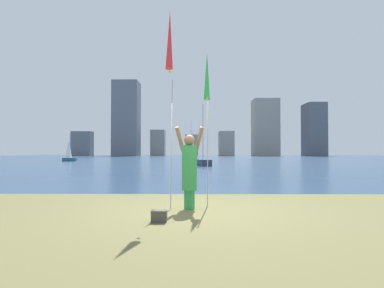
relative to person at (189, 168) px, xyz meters
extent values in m
cube|color=navy|center=(0.14, 61.21, -1.00)|extent=(120.00, 117.13, 0.12)
cube|color=#33301C|center=(0.14, 2.64, -0.96)|extent=(120.00, 0.70, 0.02)
cylinder|color=green|center=(0.00, -0.01, -0.72)|extent=(0.24, 0.24, 0.43)
cylinder|color=green|center=(0.00, -0.01, 0.01)|extent=(0.35, 0.35, 1.03)
sphere|color=#936B51|center=(0.00, -0.01, 0.65)|extent=(0.25, 0.25, 0.25)
cylinder|color=#936B51|center=(-0.22, 0.13, 0.68)|extent=(0.25, 0.40, 0.59)
cylinder|color=#936B51|center=(0.22, 0.13, 0.68)|extent=(0.25, 0.40, 0.59)
cylinder|color=#B2B2B7|center=(-0.43, 0.19, 0.61)|extent=(0.02, 0.52, 3.07)
cone|color=red|center=(-0.43, -0.41, 2.87)|extent=(0.16, 0.38, 1.41)
sphere|color=yellow|center=(-0.43, -0.30, 2.17)|extent=(0.06, 0.06, 0.06)
cylinder|color=#B2B2B7|center=(0.43, 0.19, 0.37)|extent=(0.02, 0.37, 2.60)
cone|color=green|center=(0.43, 0.62, 2.28)|extent=(0.16, 0.32, 1.21)
sphere|color=yellow|center=(0.43, 0.54, 1.68)|extent=(0.06, 0.06, 0.06)
cube|color=#4C4742|center=(-0.54, -1.38, -0.83)|extent=(0.29, 0.21, 0.22)
cube|color=silver|center=(-0.54, 40.91, -0.67)|extent=(2.06, 1.13, 0.53)
cylinder|color=silver|center=(-0.54, 40.91, 2.25)|extent=(0.06, 0.06, 5.31)
cone|color=white|center=(-0.39, 40.89, 1.65)|extent=(1.11, 1.11, 4.12)
cube|color=#2D6084|center=(-17.17, 37.08, -0.71)|extent=(1.73, 0.90, 0.46)
cylinder|color=silver|center=(-17.17, 37.08, 1.16)|extent=(0.06, 0.06, 3.27)
cone|color=white|center=(-17.30, 37.08, 0.75)|extent=(0.87, 0.87, 2.45)
cube|color=#333D51|center=(0.82, 23.07, -0.64)|extent=(1.59, 3.19, 0.59)
cylinder|color=silver|center=(0.82, 23.07, 2.24)|extent=(0.09, 0.09, 5.18)
cube|color=slate|center=(-34.98, 93.11, 2.82)|extent=(5.90, 4.11, 7.53)
cube|color=slate|center=(-20.92, 91.29, 10.33)|extent=(7.56, 7.36, 22.54)
cube|color=gray|center=(-11.74, 95.17, 3.10)|extent=(4.31, 4.97, 8.08)
cube|color=gray|center=(-1.13, 95.34, 2.38)|extent=(3.99, 3.84, 6.63)
cube|color=gray|center=(9.62, 93.99, 2.82)|extent=(4.37, 7.43, 7.52)
cube|color=gray|center=(22.15, 95.83, 7.94)|extent=(7.76, 7.39, 17.75)
cube|color=#565B66|center=(35.80, 91.09, 6.95)|extent=(5.38, 7.87, 15.77)
camera|label=1|loc=(0.15, -7.54, 0.38)|focal=30.58mm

